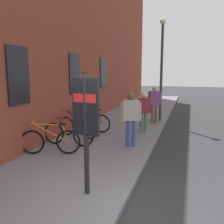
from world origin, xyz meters
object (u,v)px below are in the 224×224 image
(bicycle_beside_lamp, at_px, (90,122))
(transit_info_sign, at_px, (86,115))
(bicycle_mid_rack, at_px, (78,127))
(bicycle_by_door, at_px, (68,134))
(pedestrian_by_facade, at_px, (131,114))
(street_lamp, at_px, (162,61))
(bicycle_nearest_sign, at_px, (51,141))
(pedestrian_near_bus, at_px, (154,101))
(pedestrian_crossing_street, at_px, (144,108))

(bicycle_beside_lamp, height_order, transit_info_sign, transit_info_sign)
(bicycle_mid_rack, xyz_separation_m, transit_info_sign, (-3.81, -1.98, 1.21))
(bicycle_by_door, relative_size, pedestrian_by_facade, 1.01)
(transit_info_sign, distance_m, street_lamp, 7.89)
(bicycle_nearest_sign, bearing_deg, pedestrian_near_bus, -23.48)
(bicycle_by_door, bearing_deg, street_lamp, -25.33)
(bicycle_nearest_sign, height_order, pedestrian_near_bus, pedestrian_near_bus)
(bicycle_by_door, distance_m, pedestrian_crossing_street, 3.23)
(bicycle_by_door, xyz_separation_m, transit_info_sign, (-2.80, -1.84, 1.21))
(pedestrian_near_bus, distance_m, pedestrian_crossing_street, 1.80)
(bicycle_nearest_sign, relative_size, bicycle_by_door, 0.96)
(bicycle_by_door, relative_size, bicycle_mid_rack, 1.02)
(bicycle_beside_lamp, bearing_deg, transit_info_sign, -158.38)
(pedestrian_crossing_street, bearing_deg, pedestrian_near_bus, -5.43)
(pedestrian_by_facade, bearing_deg, bicycle_nearest_sign, 124.76)
(bicycle_mid_rack, height_order, pedestrian_near_bus, pedestrian_near_bus)
(bicycle_nearest_sign, relative_size, pedestrian_near_bus, 0.99)
(bicycle_beside_lamp, distance_m, pedestrian_near_bus, 3.26)
(transit_info_sign, bearing_deg, bicycle_beside_lamp, 21.62)
(transit_info_sign, xyz_separation_m, pedestrian_by_facade, (3.28, -0.11, -0.53))
(pedestrian_near_bus, xyz_separation_m, pedestrian_crossing_street, (-1.79, 0.17, -0.09))
(bicycle_by_door, bearing_deg, pedestrian_by_facade, -76.08)
(bicycle_nearest_sign, relative_size, street_lamp, 0.36)
(transit_info_sign, relative_size, street_lamp, 0.50)
(street_lamp, bearing_deg, bicycle_nearest_sign, 157.50)
(bicycle_mid_rack, bearing_deg, pedestrian_near_bus, -35.31)
(pedestrian_by_facade, xyz_separation_m, pedestrian_crossing_street, (1.99, -0.04, -0.11))
(pedestrian_near_bus, relative_size, pedestrian_crossing_street, 1.10)
(bicycle_mid_rack, relative_size, pedestrian_near_bus, 1.01)
(transit_info_sign, bearing_deg, bicycle_by_door, 33.36)
(pedestrian_near_bus, bearing_deg, pedestrian_crossing_street, 174.57)
(pedestrian_by_facade, xyz_separation_m, street_lamp, (4.49, -0.40, 1.79))
(bicycle_mid_rack, bearing_deg, bicycle_nearest_sign, -178.65)
(street_lamp, bearing_deg, bicycle_beside_lamp, 141.47)
(transit_info_sign, xyz_separation_m, street_lamp, (7.78, -0.51, 1.25))
(bicycle_mid_rack, distance_m, pedestrian_by_facade, 2.27)
(bicycle_by_door, height_order, bicycle_beside_lamp, same)
(bicycle_mid_rack, height_order, pedestrian_by_facade, pedestrian_by_facade)
(bicycle_nearest_sign, distance_m, pedestrian_crossing_street, 4.04)
(bicycle_nearest_sign, height_order, pedestrian_by_facade, pedestrian_by_facade)
(pedestrian_by_facade, bearing_deg, bicycle_by_door, 103.92)
(pedestrian_by_facade, distance_m, pedestrian_crossing_street, 1.99)
(transit_info_sign, height_order, street_lamp, street_lamp)
(pedestrian_by_facade, relative_size, street_lamp, 0.37)
(bicycle_nearest_sign, bearing_deg, bicycle_mid_rack, 1.35)
(transit_info_sign, bearing_deg, bicycle_mid_rack, 27.52)
(street_lamp, bearing_deg, pedestrian_crossing_street, 171.84)
(bicycle_mid_rack, relative_size, transit_info_sign, 0.73)
(transit_info_sign, xyz_separation_m, pedestrian_near_bus, (7.07, -0.32, -0.55))
(bicycle_mid_rack, relative_size, street_lamp, 0.37)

